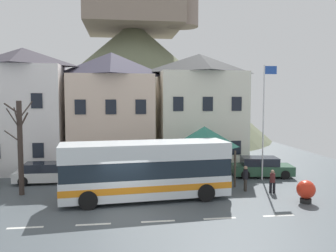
% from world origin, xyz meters
% --- Properties ---
extents(ground_plane, '(40.00, 60.00, 0.07)m').
position_xyz_m(ground_plane, '(0.00, -0.00, -0.03)').
color(ground_plane, '#495156').
extents(townhouse_00, '(6.09, 5.06, 9.73)m').
position_xyz_m(townhouse_00, '(-7.73, 11.50, 4.87)').
color(townhouse_00, white).
rests_on(townhouse_00, ground_plane).
extents(townhouse_01, '(6.68, 6.03, 9.56)m').
position_xyz_m(townhouse_01, '(-0.91, 11.98, 4.78)').
color(townhouse_01, beige).
rests_on(townhouse_01, ground_plane).
extents(townhouse_02, '(6.95, 6.11, 9.56)m').
position_xyz_m(townhouse_02, '(6.50, 12.02, 4.78)').
color(townhouse_02, silver).
rests_on(townhouse_02, ground_plane).
extents(hilltop_castle, '(39.44, 39.44, 23.05)m').
position_xyz_m(hilltop_castle, '(1.79, 34.41, 8.92)').
color(hilltop_castle, '#6A7154').
rests_on(hilltop_castle, ground_plane).
extents(transit_bus, '(9.73, 3.47, 3.29)m').
position_xyz_m(transit_bus, '(1.18, 2.30, 1.66)').
color(transit_bus, silver).
rests_on(transit_bus, ground_plane).
extents(bus_shelter, '(3.60, 3.60, 3.87)m').
position_xyz_m(bus_shelter, '(5.50, 5.88, 3.12)').
color(bus_shelter, '#473D33').
rests_on(bus_shelter, ground_plane).
extents(parked_car_01, '(4.40, 1.90, 1.38)m').
position_xyz_m(parked_car_01, '(-5.24, 7.13, 0.67)').
color(parked_car_01, white).
rests_on(parked_car_01, ground_plane).
extents(parked_car_02, '(4.55, 2.50, 1.44)m').
position_xyz_m(parked_car_02, '(10.12, 7.00, 0.70)').
color(parked_car_02, '#2B533A').
rests_on(parked_car_02, ground_plane).
extents(pedestrian_00, '(0.35, 0.31, 1.43)m').
position_xyz_m(pedestrian_00, '(8.97, 2.56, 0.75)').
color(pedestrian_00, black).
rests_on(pedestrian_00, ground_plane).
extents(pedestrian_01, '(0.29, 0.35, 1.57)m').
position_xyz_m(pedestrian_01, '(7.51, 3.27, 0.83)').
color(pedestrian_01, '#38332D').
rests_on(pedestrian_01, ground_plane).
extents(public_bench, '(1.48, 0.48, 0.87)m').
position_xyz_m(public_bench, '(4.61, 7.75, 0.47)').
color(public_bench, brown).
rests_on(public_bench, ground_plane).
extents(flagpole, '(0.95, 0.10, 8.10)m').
position_xyz_m(flagpole, '(9.80, 5.92, 4.63)').
color(flagpole, silver).
rests_on(flagpole, ground_plane).
extents(harbour_buoy, '(1.02, 1.02, 1.27)m').
position_xyz_m(harbour_buoy, '(9.93, 0.36, 0.71)').
color(harbour_buoy, black).
rests_on(harbour_buoy, ground_plane).
extents(bare_tree_02, '(1.49, 1.71, 5.65)m').
position_xyz_m(bare_tree_02, '(-6.15, 4.22, 2.98)').
color(bare_tree_02, '#382D28').
rests_on(bare_tree_02, ground_plane).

